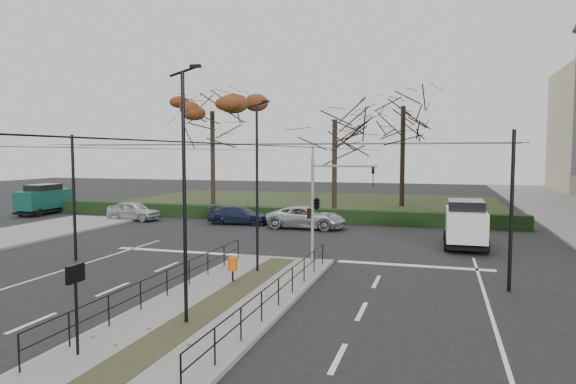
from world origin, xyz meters
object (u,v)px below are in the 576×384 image
object	(u,v)px
info_panel	(75,284)
bare_tree_near	(335,126)
litter_bin	(233,264)
parked_car_first	(134,211)
parked_car_third	(239,215)
white_van	(465,223)
green_van	(44,199)
rust_tree	(212,111)
bare_tree_center	(403,114)
streetlamp_median_near	(185,194)
streetlamp_median_far	(257,185)
parked_car_fourth	(307,217)
traffic_light	(318,201)

from	to	relation	value
info_panel	bare_tree_near	world-z (taller)	bare_tree_near
litter_bin	parked_car_first	size ratio (longest dim) A/B	0.22
parked_car_third	white_van	xyz separation A→B (m)	(15.30, -4.91, 0.68)
parked_car_first	green_van	xyz separation A→B (m)	(-9.45, 1.23, 0.58)
rust_tree	bare_tree_center	world-z (taller)	bare_tree_center
parked_car_first	litter_bin	bearing A→B (deg)	-131.42
streetlamp_median_near	bare_tree_near	size ratio (longest dim) A/B	0.71
white_van	bare_tree_center	xyz separation A→B (m)	(-4.84, 20.27, 7.50)
streetlamp_median_far	white_van	world-z (taller)	streetlamp_median_far
rust_tree	parked_car_fourth	bearing A→B (deg)	-44.59
parked_car_third	litter_bin	bearing A→B (deg)	-164.09
parked_car_fourth	bare_tree_center	size ratio (longest dim) A/B	0.43
green_van	bare_tree_center	distance (m)	32.75
parked_car_first	bare_tree_near	distance (m)	18.04
traffic_light	green_van	distance (m)	29.31
parked_car_fourth	litter_bin	bearing A→B (deg)	-174.55
streetlamp_median_far	green_van	bearing A→B (deg)	148.50
white_van	bare_tree_near	xyz separation A→B (m)	(-10.18, 14.32, 6.10)
streetlamp_median_near	parked_car_fourth	xyz separation A→B (m)	(-1.59, 20.28, -3.20)
litter_bin	streetlamp_median_near	xyz separation A→B (m)	(0.58, -4.89, 3.13)
bare_tree_center	bare_tree_near	world-z (taller)	bare_tree_center
info_panel	streetlamp_median_far	distance (m)	10.01
streetlamp_median_far	parked_car_first	size ratio (longest dim) A/B	1.69
streetlamp_median_near	green_van	size ratio (longest dim) A/B	1.48
streetlamp_median_far	rust_tree	world-z (taller)	rust_tree
streetlamp_median_near	rust_tree	size ratio (longest dim) A/B	0.63
streetlamp_median_far	info_panel	bearing A→B (deg)	-97.16
parked_car_third	green_van	size ratio (longest dim) A/B	0.89
streetlamp_median_far	bare_tree_near	distance (m)	23.88
streetlamp_median_near	rust_tree	xyz separation A→B (m)	(-14.37, 32.88, 5.23)
parked_car_third	white_van	world-z (taller)	white_van
streetlamp_median_far	bare_tree_near	xyz separation A→B (m)	(-1.46, 23.56, 3.65)
litter_bin	white_van	world-z (taller)	white_van
traffic_light	bare_tree_center	size ratio (longest dim) A/B	0.38
litter_bin	streetlamp_median_far	size ratio (longest dim) A/B	0.13
traffic_light	streetlamp_median_near	distance (m)	9.69
info_panel	white_van	distance (m)	21.45
streetlamp_median_near	parked_car_fourth	world-z (taller)	streetlamp_median_near
white_van	rust_tree	world-z (taller)	rust_tree
litter_bin	parked_car_fourth	world-z (taller)	parked_car_fourth
litter_bin	white_van	size ratio (longest dim) A/B	0.19
info_panel	green_van	bearing A→B (deg)	133.22
streetlamp_median_near	green_van	world-z (taller)	streetlamp_median_near
streetlamp_median_far	rust_tree	distance (m)	30.14
parked_car_fourth	rust_tree	bearing A→B (deg)	47.12
parked_car_third	bare_tree_near	bearing A→B (deg)	-33.88
streetlamp_median_far	rust_tree	xyz separation A→B (m)	(-14.13, 26.07, 5.41)
litter_bin	bare_tree_center	size ratio (longest dim) A/B	0.08
litter_bin	parked_car_fourth	xyz separation A→B (m)	(-1.01, 15.39, -0.07)
bare_tree_near	info_panel	bearing A→B (deg)	-89.59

